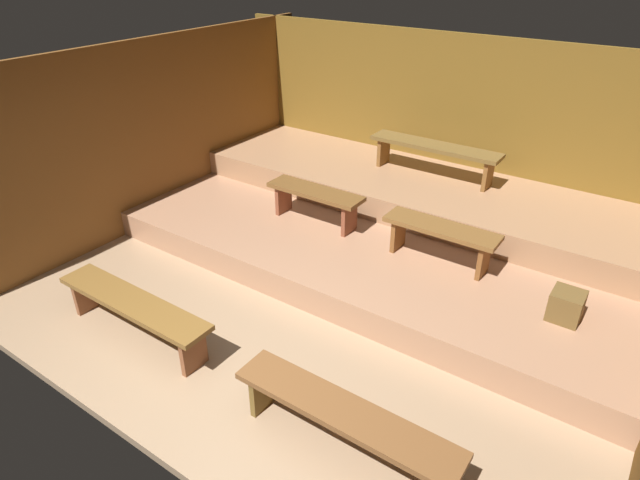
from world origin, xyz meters
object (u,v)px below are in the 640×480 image
bench_lower_left (315,197)px  bench_lower_right (441,234)px  bench_middle_center (434,150)px  bench_floor_left (133,307)px  bench_floor_right (344,418)px  wooden_crate_lower (566,306)px

bench_lower_left → bench_lower_right: 1.58m
bench_lower_left → bench_middle_center: bench_middle_center is taller
bench_lower_right → bench_middle_center: 1.64m
bench_floor_left → bench_floor_right: same height
bench_lower_left → bench_lower_right: same height
bench_floor_left → bench_middle_center: bearing=72.6°
bench_floor_left → bench_middle_center: (1.19, 3.82, 0.62)m
bench_floor_right → wooden_crate_lower: bearing=65.2°
bench_middle_center → bench_lower_left: bearing=-120.5°
bench_floor_right → bench_lower_left: bench_lower_left is taller
bench_middle_center → bench_floor_right: bearing=-73.9°
bench_lower_left → bench_floor_left: bearing=-98.5°
bench_lower_right → bench_middle_center: bench_middle_center is taller
bench_lower_left → bench_lower_right: size_ratio=1.00×
bench_floor_right → bench_floor_left: bearing=180.0°
bench_floor_left → wooden_crate_lower: 3.91m
bench_floor_right → bench_lower_right: size_ratio=1.47×
bench_middle_center → wooden_crate_lower: size_ratio=6.11×
bench_floor_right → bench_lower_left: (-1.94, 2.39, 0.30)m
bench_lower_right → bench_lower_left: bearing=180.0°
bench_floor_right → bench_lower_left: 3.10m
bench_floor_right → bench_lower_left: bearing=129.0°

